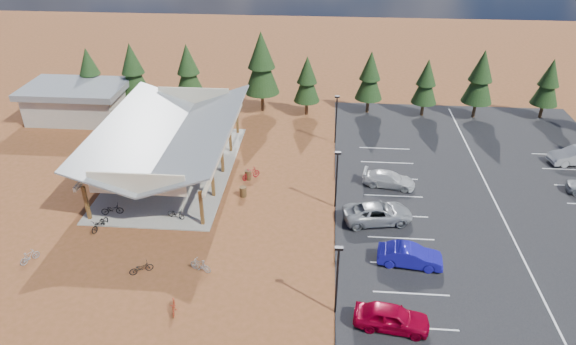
{
  "coord_description": "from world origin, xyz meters",
  "views": [
    {
      "loc": [
        3.91,
        -33.85,
        23.76
      ],
      "look_at": [
        0.93,
        3.77,
        2.09
      ],
      "focal_mm": 32.0,
      "sensor_mm": 36.0,
      "label": 1
    }
  ],
  "objects_px": {
    "bike_1": "(129,185)",
    "car_9": "(576,156)",
    "lamp_post_0": "(337,276)",
    "bike_7": "(204,131)",
    "lamp_post_1": "(337,176)",
    "bike_5": "(177,186)",
    "bike_12": "(141,268)",
    "outbuilding": "(77,101)",
    "lamp_post_2": "(336,116)",
    "bike_6": "(214,151)",
    "bike_9": "(30,257)",
    "bike_13": "(200,265)",
    "trash_bin_0": "(243,192)",
    "bike_4": "(176,214)",
    "bike_pavilion": "(170,133)",
    "car_1": "(410,256)",
    "bike_2": "(146,152)",
    "bike_3": "(160,139)",
    "bike_15": "(251,174)",
    "trash_bin_1": "(248,175)",
    "bike_8": "(100,224)",
    "car_3": "(389,179)",
    "car_0": "(392,317)",
    "bike_11": "(174,306)",
    "car_2": "(378,213)"
  },
  "relations": [
    {
      "from": "lamp_post_1",
      "to": "car_1",
      "type": "distance_m",
      "value": 9.0
    },
    {
      "from": "lamp_post_1",
      "to": "bike_9",
      "type": "height_order",
      "value": "lamp_post_1"
    },
    {
      "from": "lamp_post_2",
      "to": "bike_9",
      "type": "distance_m",
      "value": 30.15
    },
    {
      "from": "bike_9",
      "to": "car_9",
      "type": "bearing_deg",
      "value": -128.27
    },
    {
      "from": "bike_15",
      "to": "car_9",
      "type": "bearing_deg",
      "value": -121.64
    },
    {
      "from": "bike_2",
      "to": "bike_13",
      "type": "height_order",
      "value": "bike_13"
    },
    {
      "from": "bike_2",
      "to": "bike_8",
      "type": "distance_m",
      "value": 11.89
    },
    {
      "from": "bike_13",
      "to": "trash_bin_0",
      "type": "bearing_deg",
      "value": -167.48
    },
    {
      "from": "lamp_post_2",
      "to": "bike_6",
      "type": "xyz_separation_m",
      "value": [
        -11.83,
        -3.98,
        -2.42
      ]
    },
    {
      "from": "bike_12",
      "to": "bike_pavilion",
      "type": "bearing_deg",
      "value": -24.03
    },
    {
      "from": "bike_1",
      "to": "bike_9",
      "type": "distance_m",
      "value": 10.6
    },
    {
      "from": "bike_1",
      "to": "car_1",
      "type": "distance_m",
      "value": 24.55
    },
    {
      "from": "lamp_post_0",
      "to": "car_2",
      "type": "xyz_separation_m",
      "value": [
        3.35,
        10.15,
        -2.17
      ]
    },
    {
      "from": "bike_7",
      "to": "car_3",
      "type": "height_order",
      "value": "car_3"
    },
    {
      "from": "lamp_post_1",
      "to": "trash_bin_1",
      "type": "relative_size",
      "value": 5.71
    },
    {
      "from": "bike_6",
      "to": "car_9",
      "type": "distance_m",
      "value": 34.68
    },
    {
      "from": "lamp_post_1",
      "to": "bike_12",
      "type": "height_order",
      "value": "lamp_post_1"
    },
    {
      "from": "car_0",
      "to": "car_9",
      "type": "height_order",
      "value": "car_9"
    },
    {
      "from": "car_3",
      "to": "car_9",
      "type": "relative_size",
      "value": 0.93
    },
    {
      "from": "bike_5",
      "to": "bike_13",
      "type": "relative_size",
      "value": 1.03
    },
    {
      "from": "outbuilding",
      "to": "bike_12",
      "type": "xyz_separation_m",
      "value": [
        15.63,
        -25.34,
        -1.59
      ]
    },
    {
      "from": "bike_pavilion",
      "to": "car_0",
      "type": "relative_size",
      "value": 4.27
    },
    {
      "from": "bike_11",
      "to": "car_9",
      "type": "distance_m",
      "value": 39.65
    },
    {
      "from": "lamp_post_1",
      "to": "bike_15",
      "type": "bearing_deg",
      "value": 152.49
    },
    {
      "from": "lamp_post_1",
      "to": "car_0",
      "type": "height_order",
      "value": "lamp_post_1"
    },
    {
      "from": "trash_bin_1",
      "to": "bike_4",
      "type": "xyz_separation_m",
      "value": [
        -4.83,
        -6.71,
        0.06
      ]
    },
    {
      "from": "bike_3",
      "to": "bike_6",
      "type": "xyz_separation_m",
      "value": [
        6.03,
        -2.02,
        -0.1
      ]
    },
    {
      "from": "trash_bin_0",
      "to": "bike_pavilion",
      "type": "bearing_deg",
      "value": 150.89
    },
    {
      "from": "bike_3",
      "to": "bike_9",
      "type": "relative_size",
      "value": 1.22
    },
    {
      "from": "bike_6",
      "to": "bike_8",
      "type": "bearing_deg",
      "value": 138.12
    },
    {
      "from": "lamp_post_0",
      "to": "bike_7",
      "type": "distance_m",
      "value": 28.19
    },
    {
      "from": "bike_4",
      "to": "lamp_post_0",
      "type": "bearing_deg",
      "value": -108.23
    },
    {
      "from": "bike_4",
      "to": "bike_9",
      "type": "bearing_deg",
      "value": 141.5
    },
    {
      "from": "outbuilding",
      "to": "bike_9",
      "type": "xyz_separation_m",
      "value": [
        7.33,
        -24.81,
        -1.58
      ]
    },
    {
      "from": "bike_8",
      "to": "bike_15",
      "type": "height_order",
      "value": "bike_15"
    },
    {
      "from": "lamp_post_0",
      "to": "lamp_post_2",
      "type": "distance_m",
      "value": 24.0
    },
    {
      "from": "lamp_post_0",
      "to": "bike_4",
      "type": "distance_m",
      "value": 15.88
    },
    {
      "from": "bike_1",
      "to": "car_9",
      "type": "relative_size",
      "value": 0.31
    },
    {
      "from": "lamp_post_1",
      "to": "bike_5",
      "type": "xyz_separation_m",
      "value": [
        -13.7,
        1.23,
        -2.36
      ]
    },
    {
      "from": "bike_3",
      "to": "bike_4",
      "type": "relative_size",
      "value": 1.17
    },
    {
      "from": "bike_2",
      "to": "bike_8",
      "type": "bearing_deg",
      "value": -165.31
    },
    {
      "from": "lamp_post_1",
      "to": "bike_4",
      "type": "height_order",
      "value": "lamp_post_1"
    },
    {
      "from": "bike_3",
      "to": "car_1",
      "type": "distance_m",
      "value": 28.68
    },
    {
      "from": "bike_2",
      "to": "bike_4",
      "type": "xyz_separation_m",
      "value": [
        5.72,
        -10.09,
        -0.03
      ]
    },
    {
      "from": "bike_5",
      "to": "lamp_post_0",
      "type": "bearing_deg",
      "value": -139.63
    },
    {
      "from": "bike_5",
      "to": "car_9",
      "type": "bearing_deg",
      "value": -83.23
    },
    {
      "from": "bike_pavilion",
      "to": "bike_7",
      "type": "bearing_deg",
      "value": 81.43
    },
    {
      "from": "trash_bin_0",
      "to": "bike_11",
      "type": "height_order",
      "value": "trash_bin_0"
    },
    {
      "from": "trash_bin_1",
      "to": "bike_13",
      "type": "bearing_deg",
      "value": -96.47
    },
    {
      "from": "bike_6",
      "to": "lamp_post_0",
      "type": "bearing_deg",
      "value": -164.35
    }
  ]
}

